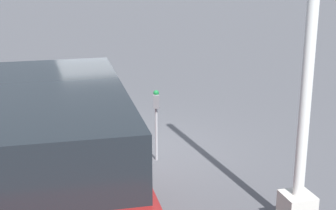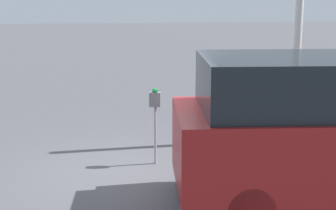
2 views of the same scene
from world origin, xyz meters
name	(u,v)px [view 2 (image 2 of 2)]	position (x,y,z in m)	size (l,w,h in m)	color
ground_plane	(132,174)	(0.00, 0.00, 0.00)	(80.00, 80.00, 0.00)	#4C4C51
parking_meter_near	(155,108)	(0.45, 0.51, 1.04)	(0.22, 0.15, 1.42)	#9E9EA3
lamp_post	(297,52)	(3.51, 1.82, 1.85)	(0.44, 0.44, 5.73)	beige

